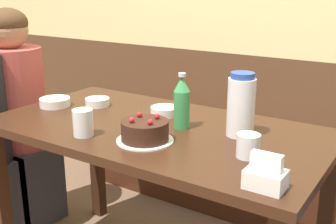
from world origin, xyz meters
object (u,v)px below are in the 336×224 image
at_px(water_pitcher, 241,105).
at_px(napkin_holder, 266,176).
at_px(soju_bottle, 182,102).
at_px(bowl_side_dish, 164,111).
at_px(glass_tumbler_short, 83,123).
at_px(birthday_cake, 145,131).
at_px(bowl_soup_white, 55,102).
at_px(bench_seat, 236,173).
at_px(glass_water_tall, 248,146).
at_px(bowl_rice_small, 97,102).
at_px(person_teal_shirt, 18,126).

bearing_deg(water_pitcher, napkin_holder, -56.87).
relative_size(soju_bottle, bowl_side_dish, 1.85).
relative_size(soju_bottle, glass_tumbler_short, 2.19).
distance_m(birthday_cake, bowl_soup_white, 0.64).
xyz_separation_m(bench_seat, bowl_soup_white, (-0.56, -0.85, 0.56)).
bearing_deg(napkin_holder, bowl_side_dish, 145.91).
relative_size(birthday_cake, bowl_soup_white, 1.49).
bearing_deg(napkin_holder, glass_water_tall, 125.01).
bearing_deg(birthday_cake, bowl_side_dish, 110.85).
bearing_deg(glass_tumbler_short, bowl_soup_white, 150.97).
distance_m(bowl_soup_white, bowl_rice_small, 0.20).
distance_m(bowl_rice_small, glass_tumbler_short, 0.40).
height_order(glass_tumbler_short, person_teal_shirt, person_teal_shirt).
distance_m(soju_bottle, napkin_holder, 0.56).
bearing_deg(glass_water_tall, bowl_soup_white, 175.82).
height_order(birthday_cake, bowl_soup_white, birthday_cake).
xyz_separation_m(glass_tumbler_short, person_teal_shirt, (-0.77, 0.29, -0.24)).
xyz_separation_m(water_pitcher, bowl_rice_small, (-0.72, 0.01, -0.10)).
relative_size(bowl_soup_white, glass_tumbler_short, 1.39).
bearing_deg(bowl_soup_white, soju_bottle, 5.00).
bearing_deg(bench_seat, glass_water_tall, -64.89).
xyz_separation_m(bench_seat, glass_water_tall, (0.43, -0.92, 0.58)).
bearing_deg(glass_water_tall, person_teal_shirt, 174.15).
distance_m(bench_seat, glass_tumbler_short, 1.23).
relative_size(birthday_cake, glass_water_tall, 2.64).
distance_m(napkin_holder, person_teal_shirt, 1.55).
bearing_deg(napkin_holder, bowl_rice_small, 158.94).
distance_m(napkin_holder, glass_tumbler_short, 0.73).
relative_size(soju_bottle, bowl_rice_small, 1.97).
height_order(birthday_cake, bowl_rice_small, birthday_cake).
height_order(bench_seat, bowl_side_dish, bowl_side_dish).
distance_m(water_pitcher, glass_water_tall, 0.22).
bearing_deg(person_teal_shirt, bench_seat, 39.90).
height_order(bowl_soup_white, glass_water_tall, glass_water_tall).
bearing_deg(napkin_holder, soju_bottle, 145.97).
relative_size(napkin_holder, bowl_side_dish, 0.92).
xyz_separation_m(bowl_soup_white, bowl_side_dish, (0.51, 0.16, -0.00)).
height_order(bench_seat, bowl_rice_small, bowl_rice_small).
xyz_separation_m(birthday_cake, soju_bottle, (0.04, 0.20, 0.07)).
relative_size(birthday_cake, napkin_holder, 1.90).
height_order(water_pitcher, bowl_side_dish, water_pitcher).
bearing_deg(soju_bottle, water_pitcher, 12.02).
relative_size(bowl_side_dish, glass_tumbler_short, 1.18).
distance_m(napkin_holder, bowl_rice_small, 1.02).
distance_m(bowl_soup_white, bowl_side_dish, 0.53).
distance_m(bench_seat, glass_water_tall, 1.17).
bearing_deg(person_teal_shirt, napkin_holder, -12.15).
xyz_separation_m(bowl_rice_small, bowl_side_dish, (0.35, 0.05, 0.00)).
bearing_deg(bench_seat, bowl_soup_white, -123.13).
height_order(birthday_cake, glass_tumbler_short, glass_tumbler_short).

